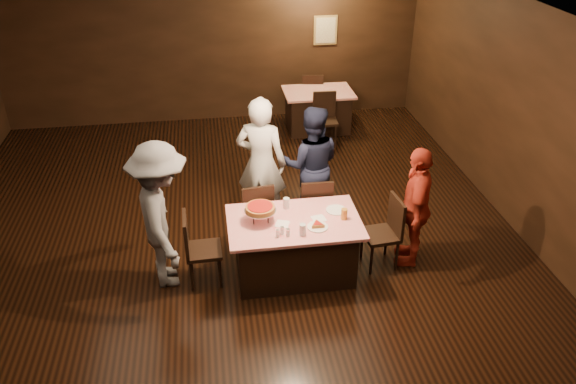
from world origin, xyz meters
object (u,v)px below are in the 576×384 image
object	(u,v)px
back_table	(318,110)
diner_red_shirt	(415,207)
diner_white_jacket	(261,163)
glass_back	(286,203)
glass_amber	(344,214)
chair_far_left	(255,211)
diner_grey_knit	(162,216)
chair_back_near	(325,120)
chair_end_right	(381,233)
chair_back_far	(312,95)
glass_front_left	(303,229)
plate_empty	(336,210)
chair_end_left	(204,249)
chair_far_right	(314,207)
diner_navy_hoodie	(311,165)
pizza_stand	(260,208)
main_table	(294,247)

from	to	relation	value
back_table	diner_red_shirt	xyz separation A→B (m)	(0.37, -4.30, 0.42)
diner_white_jacket	glass_back	bearing A→B (deg)	124.11
glass_amber	chair_far_left	bearing A→B (deg)	141.34
diner_grey_knit	chair_back_near	bearing A→B (deg)	-46.96
back_table	chair_end_right	world-z (taller)	chair_end_right
back_table	chair_far_left	distance (m)	3.92
chair_back_far	glass_front_left	xyz separation A→B (m)	(-1.11, -5.24, 0.37)
diner_grey_knit	diner_red_shirt	xyz separation A→B (m)	(3.08, -0.05, -0.12)
chair_end_right	chair_back_far	xyz separation A→B (m)	(0.06, 4.94, 0.00)
plate_empty	glass_front_left	size ratio (longest dim) A/B	1.79
diner_white_jacket	diner_grey_knit	bearing A→B (deg)	61.82
chair_end_left	diner_white_jacket	bearing A→B (deg)	-36.54
chair_far_right	diner_grey_knit	bearing A→B (deg)	20.46
glass_front_left	diner_navy_hoodie	bearing A→B (deg)	75.74
back_table	chair_back_far	bearing A→B (deg)	90.00
chair_end_left	glass_front_left	bearing A→B (deg)	-106.18
pizza_stand	diner_grey_knit	bearing A→B (deg)	177.97
chair_end_left	diner_navy_hoodie	xyz separation A→B (m)	(1.54, 1.24, 0.38)
chair_back_near	diner_red_shirt	distance (m)	3.63
chair_back_near	glass_back	world-z (taller)	chair_back_near
main_table	glass_back	world-z (taller)	glass_back
back_table	chair_back_near	bearing A→B (deg)	-90.00
diner_navy_hoodie	glass_back	bearing A→B (deg)	72.13
chair_back_near	plate_empty	bearing A→B (deg)	-96.53
diner_white_jacket	diner_navy_hoodie	bearing A→B (deg)	-156.01
back_table	glass_amber	xyz separation A→B (m)	(-0.56, -4.39, 0.46)
back_table	glass_front_left	world-z (taller)	glass_front_left
main_table	glass_front_left	bearing A→B (deg)	-80.54
diner_navy_hoodie	main_table	bearing A→B (deg)	80.16
plate_empty	diner_red_shirt	bearing A→B (deg)	-6.24
chair_far_right	chair_far_left	bearing A→B (deg)	1.73
chair_back_near	diner_red_shirt	xyz separation A→B (m)	(0.37, -3.60, 0.33)
diner_grey_knit	glass_front_left	bearing A→B (deg)	-113.41
main_table	chair_end_left	bearing A→B (deg)	180.00
chair_far_right	chair_back_near	bearing A→B (deg)	-103.05
chair_far_right	diner_red_shirt	size ratio (longest dim) A/B	0.59
chair_end_left	glass_amber	world-z (taller)	chair_end_left
glass_amber	plate_empty	bearing A→B (deg)	104.04
chair_back_near	diner_grey_knit	distance (m)	4.49
chair_back_far	pizza_stand	xyz separation A→B (m)	(-1.56, -4.89, 0.48)
chair_end_right	glass_front_left	world-z (taller)	chair_end_right
chair_far_left	chair_far_right	world-z (taller)	same
diner_grey_knit	chair_end_right	bearing A→B (deg)	-101.60
pizza_stand	glass_amber	size ratio (longest dim) A/B	2.71
back_table	chair_far_right	world-z (taller)	chair_far_right
main_table	pizza_stand	xyz separation A→B (m)	(-0.40, 0.05, 0.57)
glass_amber	glass_back	world-z (taller)	same
main_table	diner_navy_hoodie	world-z (taller)	diner_navy_hoodie
chair_end_right	main_table	bearing A→B (deg)	-95.58
chair_back_near	back_table	bearing A→B (deg)	93.43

